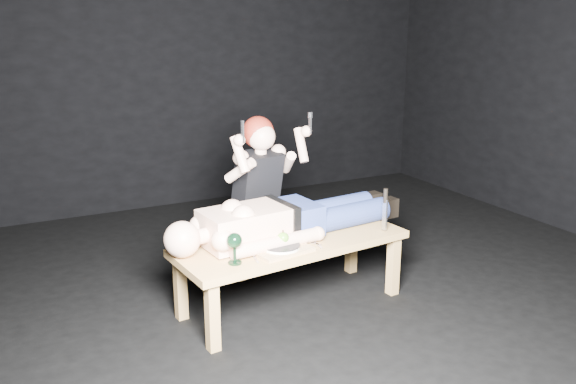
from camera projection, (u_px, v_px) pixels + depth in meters
The scene contains 13 objects.
ground at pixel (331, 292), 4.03m from camera, with size 5.00×5.00×0.00m, color black.
back_wall at pixel (201, 51), 5.76m from camera, with size 5.00×5.00×0.00m, color black.
table at pixel (292, 273), 3.79m from camera, with size 1.48×0.55×0.45m, color #AE823D.
lying_man at pixel (289, 214), 3.79m from camera, with size 1.54×0.47×0.27m, color #DBAD92, non-canonical shape.
kneeling_woman at pixel (252, 196), 4.13m from camera, with size 0.64×0.72×1.20m, color black, non-canonical shape.
serving_tray at pixel (281, 249), 3.54m from camera, with size 0.34×0.25×0.02m, color tan.
plate at pixel (281, 246), 3.54m from camera, with size 0.23×0.23×0.02m, color white.
apple at pixel (283, 238), 3.54m from camera, with size 0.07×0.07×0.07m, color #4C901B.
goblet at pixel (235, 248), 3.33m from camera, with size 0.09×0.09×0.18m, color black, non-canonical shape.
fork_flat at pixel (255, 258), 3.43m from camera, with size 0.01×0.16×0.01m, color #B2B2B7.
knife_flat at pixel (317, 244), 3.65m from camera, with size 0.01×0.16×0.01m, color #B2B2B7.
spoon_flat at pixel (310, 243), 3.67m from camera, with size 0.01×0.16×0.01m, color #B2B2B7.
carving_knife at pixel (385, 210), 3.84m from camera, with size 0.04×0.04×0.29m, color #B2B2B7, non-canonical shape.
Camera 1 is at (-1.94, -3.15, 1.76)m, focal length 37.08 mm.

